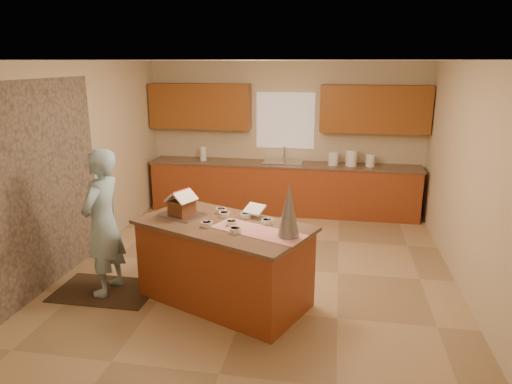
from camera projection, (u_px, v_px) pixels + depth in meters
floor at (261, 267)px, 6.32m from camera, size 5.50×5.50×0.00m
ceiling at (261, 60)px, 5.59m from camera, size 5.50×5.50×0.00m
wall_back at (285, 137)px, 8.56m from camera, size 5.50×5.50×0.00m
wall_front at (199, 255)px, 3.34m from camera, size 5.50×5.50×0.00m
wall_left at (80, 163)px, 6.37m from camera, size 5.50×5.50×0.00m
wall_right at (469, 178)px, 5.54m from camera, size 5.50×5.50×0.00m
stone_accent at (48, 185)px, 5.63m from camera, size 0.00×2.50×2.50m
window_curtain at (285, 121)px, 8.45m from camera, size 1.05×0.03×1.00m
back_counter_base at (283, 189)px, 8.52m from camera, size 4.80×0.60×0.88m
back_counter_top at (283, 164)px, 8.40m from camera, size 4.85×0.63×0.04m
upper_cabinet_left at (200, 106)px, 8.50m from camera, size 1.85×0.35×0.80m
upper_cabinet_right at (375, 109)px, 7.98m from camera, size 1.85×0.35×0.80m
sink at (283, 165)px, 8.40m from camera, size 0.70×0.45×0.12m
faucet at (284, 154)px, 8.52m from camera, size 0.03×0.03×0.28m
island_base at (224, 264)px, 5.33m from camera, size 2.07×1.59×0.91m
island_top at (223, 225)px, 5.20m from camera, size 2.18×1.70×0.04m
table_runner at (258, 231)px, 4.95m from camera, size 1.09×0.75×0.01m
baking_tray at (182, 215)px, 5.46m from camera, size 0.57×0.51×0.03m
cookbook at (254, 209)px, 5.41m from camera, size 0.28×0.25×0.10m
tinsel_tree at (289, 210)px, 4.74m from camera, size 0.30×0.30×0.57m
rug at (106, 290)px, 5.67m from camera, size 1.18×0.77×0.01m
boy at (103, 223)px, 5.42m from camera, size 0.47×0.67×1.74m
canister_a at (333, 158)px, 8.21m from camera, size 0.17×0.17×0.24m
canister_b at (351, 158)px, 8.15m from camera, size 0.20×0.20×0.28m
canister_c at (370, 160)px, 8.11m from camera, size 0.15×0.15×0.22m
paper_towel at (203, 153)px, 8.60m from camera, size 0.12×0.12×0.26m
gingerbread_house at (182, 205)px, 5.42m from camera, size 0.37×0.38×0.29m
candy_bowls at (233, 220)px, 5.24m from camera, size 0.76×0.75×0.06m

